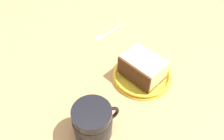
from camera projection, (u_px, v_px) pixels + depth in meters
The scene contains 5 objects.
ground_plane at pixel (122, 77), 74.40cm from camera, with size 151.58×151.58×3.77cm, color tan.
small_plate at pixel (142, 75), 71.44cm from camera, with size 16.57×16.57×1.60cm.
cake_slice at pixel (143, 68), 68.97cm from camera, with size 12.44×13.44×6.23cm.
tea_mug at pixel (93, 121), 57.57cm from camera, with size 11.21×9.06×8.55cm.
teaspoon at pixel (104, 34), 83.38cm from camera, with size 11.64×6.68×0.80cm.
Camera 1 is at (15.30, 45.39, 55.15)cm, focal length 41.38 mm.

